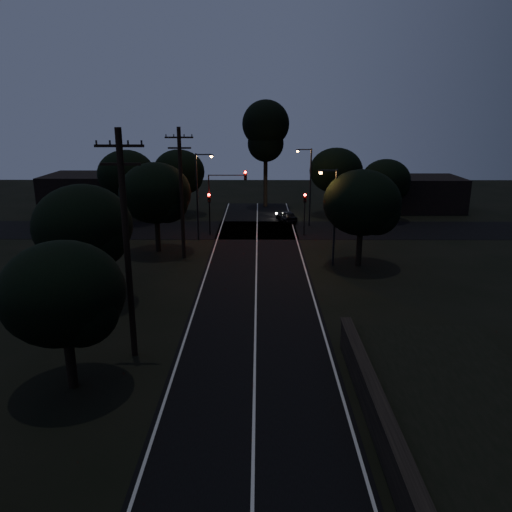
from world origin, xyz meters
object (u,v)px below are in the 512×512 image
object	(u,v)px
signal_mast	(227,191)
streetlight_a	(199,191)
signal_left	(209,206)
car	(286,216)
streetlight_c	(333,211)
utility_pole_far	(181,192)
streetlight_b	(309,182)
tall_pine	(266,130)
utility_pole_mid	(127,243)
signal_right	(305,206)

from	to	relation	value
signal_mast	streetlight_a	distance (m)	3.13
signal_left	streetlight_a	bearing A→B (deg)	-109.59
car	streetlight_c	bearing A→B (deg)	82.73
utility_pole_far	car	size ratio (longest dim) A/B	2.89
streetlight_a	streetlight_b	size ratio (longest dim) A/B	1.00
utility_pole_far	tall_pine	bearing A→B (deg)	73.07
streetlight_c	utility_pole_mid	bearing A→B (deg)	-128.26
tall_pine	streetlight_c	bearing A→B (deg)	-79.07
utility_pole_far	streetlight_b	bearing A→B (deg)	46.70
car	signal_mast	bearing A→B (deg)	27.89
streetlight_b	car	world-z (taller)	streetlight_b
utility_pole_mid	signal_right	xyz separation A→B (m)	(10.60, 24.99, -2.90)
signal_right	utility_pole_far	bearing A→B (deg)	-143.00
tall_pine	car	world-z (taller)	tall_pine
streetlight_a	car	bearing A→B (deg)	43.24
utility_pole_far	signal_right	bearing A→B (deg)	37.00
signal_left	streetlight_b	bearing A→B (deg)	22.05
utility_pole_mid	signal_left	xyz separation A→B (m)	(1.40, 24.99, -2.90)
signal_right	signal_left	bearing A→B (deg)	180.00
car	utility_pole_far	bearing A→B (deg)	40.08
utility_pole_mid	signal_right	distance (m)	27.30
car	tall_pine	bearing A→B (deg)	-92.87
signal_mast	streetlight_a	bearing A→B (deg)	-140.23
utility_pole_far	tall_pine	world-z (taller)	tall_pine
signal_right	streetlight_a	distance (m)	10.26
tall_pine	streetlight_b	bearing A→B (deg)	-68.62
utility_pole_far	signal_left	world-z (taller)	utility_pole_far
signal_right	signal_mast	size ratio (longest dim) A/B	0.66
streetlight_a	streetlight_c	size ratio (longest dim) A/B	1.07
utility_pole_far	streetlight_b	size ratio (longest dim) A/B	1.31
signal_right	signal_mast	bearing A→B (deg)	179.97
signal_left	signal_mast	xyz separation A→B (m)	(1.69, 0.00, 1.50)
signal_left	signal_right	xyz separation A→B (m)	(9.20, 0.00, 0.00)
utility_pole_mid	tall_pine	world-z (taller)	tall_pine
streetlight_b	signal_left	bearing A→B (deg)	-157.95
utility_pole_far	tall_pine	distance (m)	24.35
signal_mast	signal_right	bearing A→B (deg)	-0.03
utility_pole_far	car	world-z (taller)	utility_pole_far
utility_pole_far	signal_mast	distance (m)	8.64
utility_pole_mid	signal_mast	xyz separation A→B (m)	(3.09, 24.99, -1.40)
streetlight_b	streetlight_a	bearing A→B (deg)	-150.52
signal_left	signal_right	size ratio (longest dim) A/B	1.00
signal_mast	streetlight_c	xyz separation A→B (m)	(8.74, -9.99, 0.01)
utility_pole_far	streetlight_c	bearing A→B (deg)	-9.60
utility_pole_far	streetlight_a	world-z (taller)	utility_pole_far
tall_pine	streetlight_a	bearing A→B (deg)	-110.36
signal_mast	streetlight_b	xyz separation A→B (m)	(8.22, 4.01, 0.30)
utility_pole_mid	car	world-z (taller)	utility_pole_mid
streetlight_a	streetlight_b	bearing A→B (deg)	29.48
streetlight_a	utility_pole_mid	bearing A→B (deg)	-91.73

